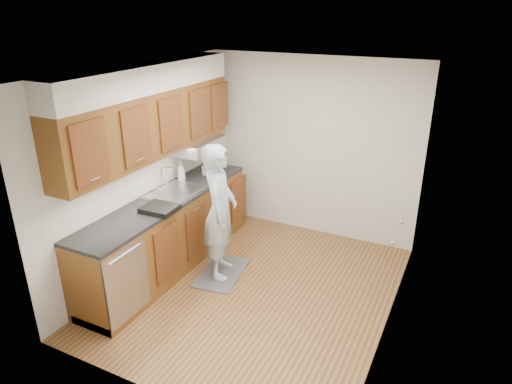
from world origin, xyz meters
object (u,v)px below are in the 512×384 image
soap_bottle_a (181,171)px  soap_bottle_b (207,168)px  steel_can (212,175)px  dish_rack (160,209)px  person (220,203)px

soap_bottle_a → soap_bottle_b: bearing=61.7°
soap_bottle_a → steel_can: soap_bottle_a is taller
soap_bottle_a → soap_bottle_b: soap_bottle_a is taller
steel_can → dish_rack: (0.01, -1.15, -0.02)m
person → soap_bottle_b: person is taller
soap_bottle_b → soap_bottle_a: bearing=-118.3°
soap_bottle_a → soap_bottle_b: size_ratio=1.35×
steel_can → dish_rack: size_ratio=0.28×
person → soap_bottle_a: (-0.84, 0.44, 0.12)m
person → dish_rack: 0.68m
person → soap_bottle_a: 0.96m
person → steel_can: size_ratio=17.94×
soap_bottle_a → steel_can: bearing=37.5°
person → soap_bottle_b: bearing=17.8°
soap_bottle_a → steel_can: 0.41m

